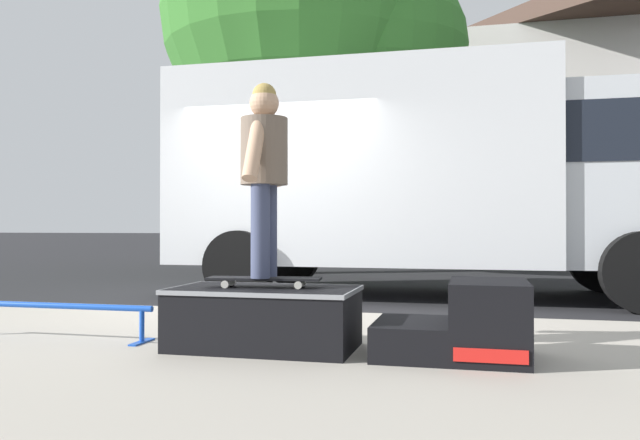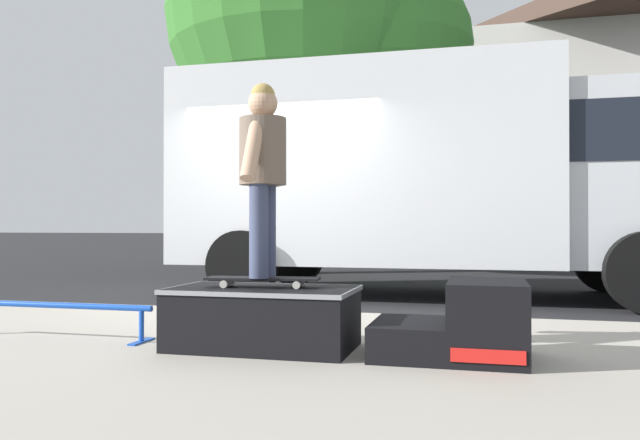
# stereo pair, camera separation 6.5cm
# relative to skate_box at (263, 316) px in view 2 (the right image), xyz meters

# --- Properties ---
(ground_plane) EXTENTS (140.00, 140.00, 0.00)m
(ground_plane) POSITION_rel_skate_box_xyz_m (-1.00, 2.42, -0.34)
(ground_plane) COLOR black
(sidewalk_slab) EXTENTS (50.00, 5.00, 0.12)m
(sidewalk_slab) POSITION_rel_skate_box_xyz_m (-1.00, -0.58, -0.28)
(sidewalk_slab) COLOR #A8A093
(sidewalk_slab) RESTS_ON ground
(skate_box) EXTENTS (1.25, 0.71, 0.42)m
(skate_box) POSITION_rel_skate_box_xyz_m (0.00, 0.00, 0.00)
(skate_box) COLOR black
(skate_box) RESTS_ON sidewalk_slab
(kicker_ramp) EXTENTS (0.96, 0.69, 0.49)m
(kicker_ramp) POSITION_rel_skate_box_xyz_m (1.33, -0.00, -0.02)
(kicker_ramp) COLOR black
(kicker_ramp) RESTS_ON sidewalk_slab
(grind_rail) EXTENTS (1.58, 0.28, 0.27)m
(grind_rail) POSITION_rel_skate_box_xyz_m (-1.63, -0.01, -0.02)
(grind_rail) COLOR blue
(grind_rail) RESTS_ON sidewalk_slab
(skateboard) EXTENTS (0.80, 0.30, 0.07)m
(skateboard) POSITION_rel_skate_box_xyz_m (-0.01, 0.02, 0.25)
(skateboard) COLOR black
(skateboard) RESTS_ON skate_box
(skater_kid) EXTENTS (0.32, 0.69, 1.33)m
(skater_kid) POSITION_rel_skate_box_xyz_m (-0.01, 0.02, 1.05)
(skater_kid) COLOR #3F4766
(skater_kid) RESTS_ON skateboard
(box_truck) EXTENTS (6.91, 2.63, 3.05)m
(box_truck) POSITION_rel_skate_box_xyz_m (0.87, 4.62, 1.36)
(box_truck) COLOR silver
(box_truck) RESTS_ON ground
(street_tree_main) EXTENTS (6.13, 5.58, 7.96)m
(street_tree_main) POSITION_rel_skate_box_xyz_m (-1.70, 8.29, 4.66)
(street_tree_main) COLOR brown
(street_tree_main) RESTS_ON ground
(house_behind) EXTENTS (9.54, 8.23, 8.40)m
(house_behind) POSITION_rel_skate_box_xyz_m (4.71, 15.97, 3.90)
(house_behind) COLOR silver
(house_behind) RESTS_ON ground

